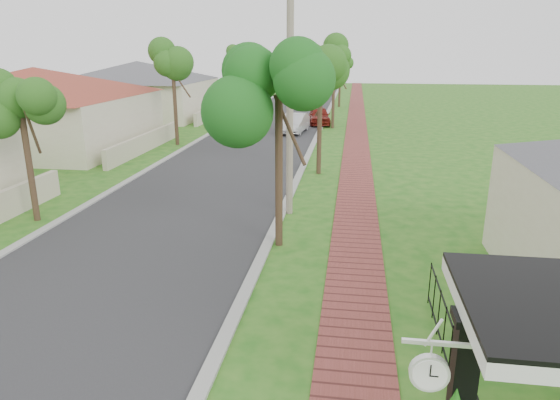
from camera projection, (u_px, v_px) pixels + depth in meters
The scene contains 14 objects.
ground at pixel (159, 397), 8.37m from camera, with size 160.00×160.00×0.00m, color #1F6217.
road at pixel (243, 154), 27.71m from camera, with size 7.00×120.00×0.02m, color #28282B.
kerb_right at pixel (308, 156), 27.20m from camera, with size 0.30×120.00×0.10m, color #9E9E99.
kerb_left at pixel (180, 152), 28.23m from camera, with size 0.30×120.00×0.10m, color #9E9E99.
sidewalk at pixel (356, 157), 26.84m from camera, with size 1.50×120.00×0.03m, color brown.
picket_fence at pixel (466, 399), 7.53m from camera, with size 0.03×8.02×1.00m.
street_trees at pixel (266, 65), 32.85m from camera, with size 10.70×37.65×5.89m.
far_house_red at pixel (39, 107), 28.71m from camera, with size 15.56×15.56×4.60m.
far_house_grey at pixel (139, 89), 41.95m from camera, with size 15.56×15.56×4.60m.
parked_car_red at pixel (319, 116), 38.09m from camera, with size 1.54×3.82×1.30m, color maroon.
parked_car_white at pixel (295, 123), 34.37m from camera, with size 1.36×3.91×1.29m, color #BEBEC0.
near_tree at pixel (279, 92), 13.55m from camera, with size 2.18×2.18×5.61m.
utility_pole at pixel (290, 88), 16.44m from camera, with size 1.20×0.24×8.59m.
station_clock at pixel (430, 371), 5.91m from camera, with size 0.79×0.13×0.67m.
Camera 1 is at (3.04, -6.67, 5.61)m, focal length 32.00 mm.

